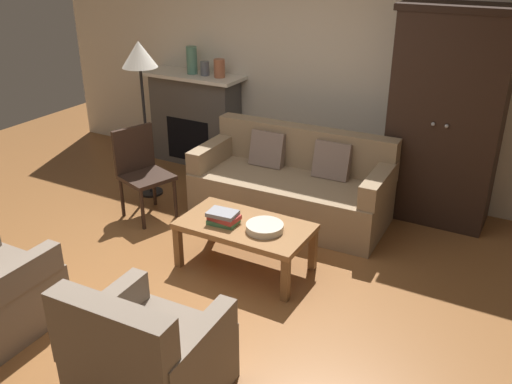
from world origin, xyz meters
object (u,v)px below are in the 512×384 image
at_px(couch, 293,186).
at_px(book_stack, 223,217).
at_px(fireplace, 196,118).
at_px(coffee_table, 245,230).
at_px(mantel_vase_jade, 192,60).
at_px(mantel_vase_terracotta, 219,68).
at_px(side_chair_wooden, 141,167).
at_px(armoire, 446,118).
at_px(floor_lamp, 140,64).
at_px(fruit_bowl, 265,227).
at_px(armchair_near_right, 147,360).
at_px(mantel_vase_slate, 205,68).

bearing_deg(couch, book_stack, -93.89).
xyz_separation_m(fireplace, coffee_table, (1.77, -1.84, -0.20)).
bearing_deg(book_stack, mantel_vase_jade, 130.31).
xyz_separation_m(mantel_vase_terracotta, side_chair_wooden, (-0.02, -1.44, -0.71)).
distance_m(book_stack, mantel_vase_terracotta, 2.39).
bearing_deg(armoire, floor_lamp, -161.37).
xyz_separation_m(side_chair_wooden, floor_lamp, (-0.26, 0.42, 0.92)).
distance_m(mantel_vase_terracotta, floor_lamp, 1.08).
height_order(fruit_bowl, side_chair_wooden, side_chair_wooden).
relative_size(armoire, side_chair_wooden, 2.29).
height_order(book_stack, mantel_vase_terracotta, mantel_vase_terracotta).
relative_size(armoire, couch, 1.06).
height_order(fruit_bowl, mantel_vase_jade, mantel_vase_jade).
height_order(fruit_bowl, floor_lamp, floor_lamp).
bearing_deg(coffee_table, fruit_bowl, -6.66).
xyz_separation_m(couch, mantel_vase_terracotta, (-1.31, 0.74, 0.91)).
relative_size(fruit_bowl, mantel_vase_jade, 0.97).
relative_size(couch, book_stack, 7.44).
bearing_deg(mantel_vase_jade, armchair_near_right, -59.23).
distance_m(armoire, side_chair_wooden, 2.98).
relative_size(mantel_vase_slate, mantel_vase_terracotta, 0.78).
bearing_deg(armoire, book_stack, -126.00).
bearing_deg(mantel_vase_slate, armchair_near_right, -61.51).
bearing_deg(fireplace, mantel_vase_jade, -90.00).
height_order(book_stack, floor_lamp, floor_lamp).
relative_size(mantel_vase_terracotta, floor_lamp, 0.12).
xyz_separation_m(book_stack, mantel_vase_jade, (-1.61, 1.90, 0.80)).
relative_size(mantel_vase_terracotta, side_chair_wooden, 0.23).
bearing_deg(mantel_vase_terracotta, coffee_table, -52.60).
height_order(fireplace, side_chair_wooden, fireplace).
relative_size(mantel_vase_terracotta, armchair_near_right, 0.23).
xyz_separation_m(fireplace, book_stack, (1.61, -1.92, -0.09)).
bearing_deg(armoire, mantel_vase_slate, 178.76).
relative_size(book_stack, mantel_vase_terracotta, 1.26).
height_order(coffee_table, mantel_vase_terracotta, mantel_vase_terracotta).
bearing_deg(coffee_table, couch, 94.32).
relative_size(fruit_bowl, armchair_near_right, 0.35).
bearing_deg(book_stack, armoire, 54.00).
bearing_deg(mantel_vase_slate, mantel_vase_terracotta, 0.00).
distance_m(fireplace, coffee_table, 2.56).
bearing_deg(floor_lamp, side_chair_wooden, -57.88).
relative_size(book_stack, mantel_vase_jade, 0.82).
bearing_deg(fruit_bowl, armchair_near_right, -87.81).
height_order(couch, side_chair_wooden, side_chair_wooden).
height_order(armoire, mantel_vase_terracotta, armoire).
xyz_separation_m(armoire, armchair_near_right, (-0.92, -3.35, -0.72)).
height_order(book_stack, side_chair_wooden, side_chair_wooden).
bearing_deg(armoire, mantel_vase_terracotta, 178.66).
bearing_deg(mantel_vase_jade, book_stack, -49.69).
bearing_deg(side_chair_wooden, book_stack, -20.09).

